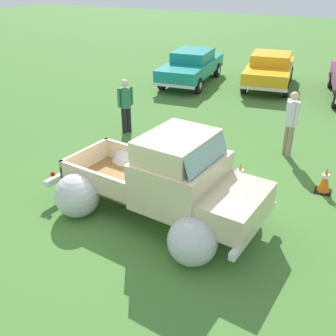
% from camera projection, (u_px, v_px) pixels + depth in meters
% --- Properties ---
extents(ground_plane, '(80.00, 80.00, 0.00)m').
position_uv_depth(ground_plane, '(155.00, 212.00, 8.50)').
color(ground_plane, '#477A33').
extents(vintage_pickup_truck, '(4.80, 3.17, 1.96)m').
position_uv_depth(vintage_pickup_truck, '(170.00, 187.00, 7.96)').
color(vintage_pickup_truck, black).
rests_on(vintage_pickup_truck, ground).
extents(show_car_0, '(2.22, 4.80, 1.43)m').
position_uv_depth(show_car_0, '(192.00, 65.00, 17.62)').
color(show_car_0, black).
rests_on(show_car_0, ground).
extents(show_car_1, '(2.43, 4.40, 1.43)m').
position_uv_depth(show_car_1, '(270.00, 69.00, 17.03)').
color(show_car_1, black).
rests_on(show_car_1, ground).
extents(spectator_0, '(0.47, 0.50, 1.70)m').
position_uv_depth(spectator_0, '(126.00, 103.00, 12.18)').
color(spectator_0, black).
rests_on(spectator_0, ground).
extents(spectator_1, '(0.48, 0.48, 1.83)m').
position_uv_depth(spectator_1, '(291.00, 120.00, 10.60)').
color(spectator_1, gray).
rests_on(spectator_1, ground).
extents(lane_cone_0, '(0.36, 0.36, 0.63)m').
position_uv_depth(lane_cone_0, '(325.00, 180.00, 9.12)').
color(lane_cone_0, black).
rests_on(lane_cone_0, ground).
extents(lane_cone_1, '(0.36, 0.36, 0.63)m').
position_uv_depth(lane_cone_1, '(240.00, 175.00, 9.35)').
color(lane_cone_1, black).
rests_on(lane_cone_1, ground).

